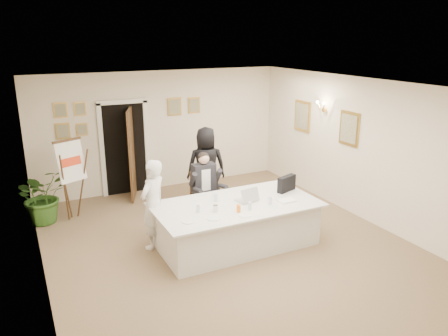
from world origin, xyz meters
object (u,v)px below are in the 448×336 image
object	(u,v)px
standing_woman	(206,166)
steel_jug	(215,208)
conference_table	(236,224)
oj_glass	(239,209)
laptop_bag	(287,184)
potted_palm	(43,196)
standing_man	(153,204)
laptop	(247,193)
flip_chart	(71,184)
seated_man	(205,187)
paper_stack	(287,201)

from	to	relation	value
standing_woman	steel_jug	size ratio (longest dim) A/B	15.56
conference_table	standing_woman	distance (m)	2.13
conference_table	oj_glass	world-z (taller)	oj_glass
laptop_bag	potted_palm	bearing A→B (deg)	130.40
conference_table	laptop_bag	bearing A→B (deg)	7.28
standing_woman	steel_jug	world-z (taller)	standing_woman
standing_man	laptop	world-z (taller)	standing_man
flip_chart	steel_jug	xyz separation A→B (m)	(1.94, -2.62, 0.08)
seated_man	flip_chart	bearing A→B (deg)	148.82
flip_chart	laptop_bag	world-z (taller)	flip_chart
laptop	paper_stack	size ratio (longest dim) A/B	1.27
steel_jug	flip_chart	bearing A→B (deg)	126.60
flip_chart	paper_stack	xyz separation A→B (m)	(3.26, -2.75, 0.04)
flip_chart	oj_glass	distance (m)	3.62
standing_man	oj_glass	world-z (taller)	standing_man
laptop_bag	paper_stack	world-z (taller)	laptop_bag
potted_palm	oj_glass	bearing A→B (deg)	-46.07
laptop_bag	steel_jug	bearing A→B (deg)	171.86
standing_woman	seated_man	bearing A→B (deg)	80.89
conference_table	laptop	bearing A→B (deg)	13.29
flip_chart	laptop_bag	bearing A→B (deg)	-32.94
oj_glass	laptop	bearing A→B (deg)	47.63
potted_palm	seated_man	bearing A→B (deg)	-25.19
seated_man	laptop	bearing A→B (deg)	-78.24
paper_stack	oj_glass	bearing A→B (deg)	-176.64
laptop_bag	oj_glass	size ratio (longest dim) A/B	3.22
flip_chart	oj_glass	bearing A→B (deg)	-51.03
standing_man	paper_stack	world-z (taller)	standing_man
seated_man	paper_stack	world-z (taller)	seated_man
flip_chart	standing_woman	xyz separation A→B (m)	(2.77, -0.40, 0.10)
conference_table	laptop	distance (m)	0.58
conference_table	standing_man	xyz separation A→B (m)	(-1.31, 0.55, 0.40)
standing_man	standing_woman	size ratio (longest dim) A/B	0.93
standing_woman	oj_glass	distance (m)	2.46
flip_chart	potted_palm	bearing A→B (deg)	169.13
conference_table	laptop_bag	world-z (taller)	laptop_bag
standing_woman	laptop	size ratio (longest dim) A/B	4.58
standing_man	laptop	size ratio (longest dim) A/B	4.24
seated_man	conference_table	bearing A→B (deg)	-90.09
conference_table	paper_stack	bearing A→B (deg)	-19.64
standing_man	potted_palm	world-z (taller)	standing_man
laptop	paper_stack	world-z (taller)	laptop
seated_man	potted_palm	distance (m)	3.19
potted_palm	flip_chart	bearing A→B (deg)	-10.87
flip_chart	laptop_bag	size ratio (longest dim) A/B	3.87
laptop_bag	oj_glass	distance (m)	1.38
seated_man	oj_glass	distance (m)	1.56
conference_table	standing_man	size ratio (longest dim) A/B	1.80
flip_chart	laptop	bearing A→B (deg)	-42.04
potted_palm	oj_glass	distance (m)	4.05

